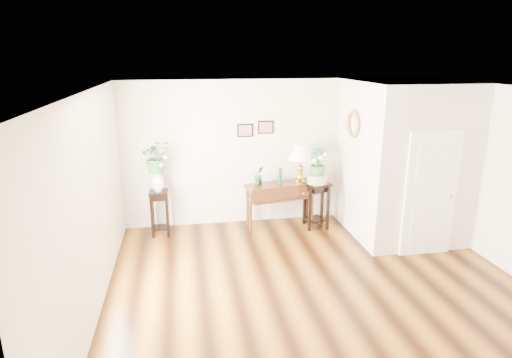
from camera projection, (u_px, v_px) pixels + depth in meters
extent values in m
cube|color=brown|center=(319.00, 288.00, 6.16)|extent=(6.00, 5.50, 0.02)
cube|color=white|center=(328.00, 90.00, 5.38)|extent=(6.00, 5.50, 0.02)
cube|color=silver|center=(278.00, 152.00, 8.37)|extent=(6.00, 0.02, 2.80)
cube|color=silver|center=(442.00, 311.00, 3.17)|extent=(6.00, 0.02, 2.80)
cube|color=silver|center=(90.00, 209.00, 5.27)|extent=(0.02, 5.50, 2.80)
cube|color=silver|center=(402.00, 159.00, 7.80)|extent=(1.80, 1.95, 2.80)
cube|color=white|center=(430.00, 194.00, 6.95)|extent=(0.90, 0.05, 2.10)
cube|color=black|center=(245.00, 130.00, 8.12)|extent=(0.30, 0.02, 0.25)
cube|color=black|center=(266.00, 127.00, 8.17)|extent=(0.30, 0.02, 0.25)
torus|color=#A48230|center=(353.00, 124.00, 7.58)|extent=(0.07, 0.51, 0.51)
cube|color=#34160B|center=(280.00, 205.00, 8.24)|extent=(1.38, 0.69, 0.88)
cube|color=gold|center=(300.00, 165.00, 8.09)|extent=(0.57, 0.57, 0.77)
cylinder|color=#0D4519|center=(280.00, 175.00, 8.07)|extent=(0.07, 0.07, 0.30)
imported|color=#316832|center=(259.00, 176.00, 8.00)|extent=(0.23, 0.20, 0.35)
cube|color=black|center=(160.00, 213.00, 7.88)|extent=(0.33, 0.33, 0.85)
imported|color=#316832|center=(156.00, 154.00, 7.57)|extent=(0.63, 0.59, 0.59)
cube|color=black|center=(316.00, 205.00, 8.25)|extent=(0.53, 0.53, 0.89)
cylinder|color=beige|center=(317.00, 179.00, 8.10)|extent=(0.39, 0.39, 0.17)
imported|color=#316832|center=(318.00, 163.00, 8.01)|extent=(0.38, 0.38, 0.55)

